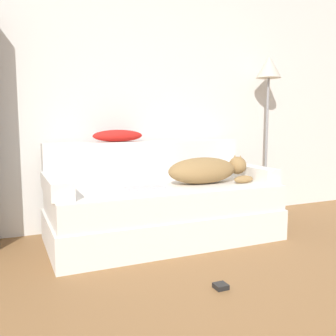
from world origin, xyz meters
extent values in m
cube|color=silver|center=(0.00, 2.68, 1.35)|extent=(7.33, 0.06, 2.70)
cube|color=silver|center=(0.03, 2.12, 0.12)|extent=(1.81, 0.88, 0.24)
cube|color=silver|center=(0.03, 2.11, 0.34)|extent=(1.77, 0.84, 0.20)
cube|color=silver|center=(0.03, 2.48, 0.61)|extent=(1.77, 0.15, 0.34)
cube|color=silver|center=(-0.80, 2.11, 0.50)|extent=(0.15, 0.69, 0.12)
cube|color=silver|center=(0.87, 2.11, 0.50)|extent=(0.15, 0.69, 0.12)
ellipsoid|color=olive|center=(0.36, 2.05, 0.55)|extent=(0.60, 0.28, 0.22)
sphere|color=olive|center=(0.70, 2.05, 0.58)|extent=(0.15, 0.15, 0.15)
cone|color=olive|center=(0.70, 2.01, 0.64)|extent=(0.05, 0.05, 0.07)
cone|color=olive|center=(0.70, 2.10, 0.64)|extent=(0.05, 0.05, 0.07)
ellipsoid|color=olive|center=(0.68, 1.93, 0.48)|extent=(0.18, 0.07, 0.06)
cube|color=#B7B7BC|center=(-0.17, 2.02, 0.45)|extent=(0.32, 0.25, 0.02)
ellipsoid|color=red|center=(-0.23, 2.49, 0.83)|extent=(0.44, 0.17, 0.10)
cylinder|color=gray|center=(1.31, 2.44, 0.01)|extent=(0.26, 0.26, 0.02)
cylinder|color=gray|center=(1.31, 2.44, 0.70)|extent=(0.02, 0.02, 1.36)
cone|color=beige|center=(1.31, 2.44, 1.49)|extent=(0.24, 0.24, 0.22)
cube|color=black|center=(-0.03, 1.13, 0.01)|extent=(0.07, 0.07, 0.03)
camera|label=1|loc=(-1.13, -0.61, 0.96)|focal=40.00mm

